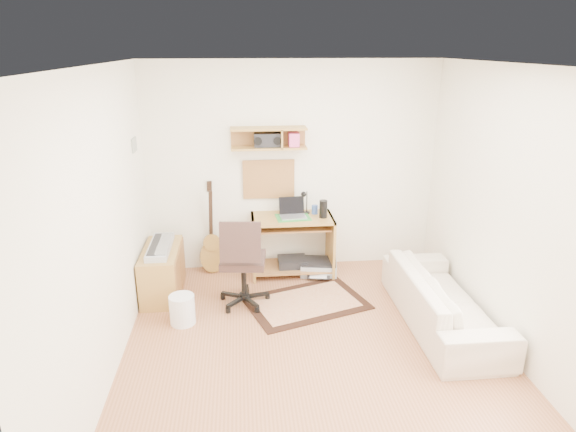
{
  "coord_description": "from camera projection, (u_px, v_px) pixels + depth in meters",
  "views": [
    {
      "loc": [
        -0.64,
        -4.0,
        2.75
      ],
      "look_at": [
        -0.15,
        1.05,
        1.0
      ],
      "focal_mm": 31.02,
      "sensor_mm": 36.0,
      "label": 1
    }
  ],
  "objects": [
    {
      "name": "wall_photo",
      "position": [
        134.0,
        145.0,
        5.4
      ],
      "size": [
        0.02,
        0.2,
        0.15
      ],
      "primitive_type": "cube",
      "color": "#4C8CBF",
      "rests_on": "left_wall"
    },
    {
      "name": "back_wall",
      "position": [
        293.0,
        168.0,
        6.18
      ],
      "size": [
        3.6,
        0.01,
        2.6
      ],
      "primitive_type": "cube",
      "color": "white",
      "rests_on": "ground"
    },
    {
      "name": "floor",
      "position": [
        314.0,
        351.0,
        4.72
      ],
      "size": [
        3.6,
        4.0,
        0.01
      ],
      "primitive_type": "cube",
      "color": "#AF7049",
      "rests_on": "ground"
    },
    {
      "name": "right_wall",
      "position": [
        516.0,
        216.0,
        4.46
      ],
      "size": [
        0.01,
        4.0,
        2.6
      ],
      "primitive_type": "cube",
      "color": "white",
      "rests_on": "ground"
    },
    {
      "name": "cork_board",
      "position": [
        269.0,
        179.0,
        6.17
      ],
      "size": [
        0.64,
        0.03,
        0.49
      ],
      "primitive_type": "cube",
      "color": "tan",
      "rests_on": "back_wall"
    },
    {
      "name": "ceiling",
      "position": [
        320.0,
        64.0,
        3.87
      ],
      "size": [
        3.6,
        4.0,
        0.01
      ],
      "primitive_type": "cube",
      "color": "white",
      "rests_on": "ground"
    },
    {
      "name": "sofa",
      "position": [
        444.0,
        292.0,
        5.07
      ],
      "size": [
        0.55,
        1.88,
        0.74
      ],
      "primitive_type": "imported",
      "rotation": [
        0.0,
        0.0,
        1.57
      ],
      "color": "beige",
      "rests_on": "floor"
    },
    {
      "name": "guitar",
      "position": [
        211.0,
        228.0,
        6.18
      ],
      "size": [
        0.35,
        0.27,
        1.18
      ],
      "primitive_type": null,
      "rotation": [
        0.0,
        0.0,
        0.25
      ],
      "color": "#A37632",
      "rests_on": "floor"
    },
    {
      "name": "music_keyboard",
      "position": [
        160.0,
        247.0,
        5.63
      ],
      "size": [
        0.23,
        0.75,
        0.07
      ],
      "primitive_type": "cube",
      "color": "#B2B5BA",
      "rests_on": "cabinet"
    },
    {
      "name": "task_chair",
      "position": [
        243.0,
        260.0,
        5.42
      ],
      "size": [
        0.59,
        0.59,
        1.05
      ],
      "primitive_type": null,
      "rotation": [
        0.0,
        0.0,
        -0.11
      ],
      "color": "#36241F",
      "rests_on": "floor"
    },
    {
      "name": "desk",
      "position": [
        292.0,
        245.0,
        6.21
      ],
      "size": [
        1.0,
        0.55,
        0.75
      ],
      "primitive_type": null,
      "color": "#B68740",
      "rests_on": "floor"
    },
    {
      "name": "wall_shelf",
      "position": [
        269.0,
        138.0,
        5.9
      ],
      "size": [
        0.9,
        0.25,
        0.26
      ],
      "primitive_type": "cube",
      "color": "#B68740",
      "rests_on": "back_wall"
    },
    {
      "name": "boombox",
      "position": [
        267.0,
        140.0,
        5.9
      ],
      "size": [
        0.31,
        0.14,
        0.16
      ],
      "primitive_type": "cube",
      "color": "black",
      "rests_on": "wall_shelf"
    },
    {
      "name": "desk_lamp",
      "position": [
        307.0,
        202.0,
        6.19
      ],
      "size": [
        0.1,
        0.1,
        0.29
      ],
      "primitive_type": null,
      "color": "black",
      "rests_on": "desk"
    },
    {
      "name": "left_wall",
      "position": [
        102.0,
        229.0,
        4.13
      ],
      "size": [
        0.01,
        4.0,
        2.6
      ],
      "primitive_type": "cube",
      "color": "white",
      "rests_on": "ground"
    },
    {
      "name": "printer",
      "position": [
        319.0,
        267.0,
        6.29
      ],
      "size": [
        0.5,
        0.42,
        0.17
      ],
      "primitive_type": "cube",
      "rotation": [
        0.0,
        0.0,
        -0.17
      ],
      "color": "#A5A8AA",
      "rests_on": "floor"
    },
    {
      "name": "waste_basket",
      "position": [
        182.0,
        310.0,
        5.14
      ],
      "size": [
        0.35,
        0.35,
        0.31
      ],
      "primitive_type": "cylinder",
      "rotation": [
        0.0,
        0.0,
        0.42
      ],
      "color": "white",
      "rests_on": "floor"
    },
    {
      "name": "speaker",
      "position": [
        323.0,
        209.0,
        6.04
      ],
      "size": [
        0.1,
        0.1,
        0.22
      ],
      "primitive_type": "cylinder",
      "color": "black",
      "rests_on": "desk"
    },
    {
      "name": "rug",
      "position": [
        306.0,
        302.0,
        5.58
      ],
      "size": [
        1.49,
        1.22,
        0.02
      ],
      "primitive_type": "cube",
      "rotation": [
        0.0,
        0.0,
        0.33
      ],
      "color": "beige",
      "rests_on": "floor"
    },
    {
      "name": "laptop",
      "position": [
        293.0,
        208.0,
        6.03
      ],
      "size": [
        0.33,
        0.33,
        0.24
      ],
      "primitive_type": null,
      "rotation": [
        0.0,
        0.0,
        0.08
      ],
      "color": "silver",
      "rests_on": "desk"
    },
    {
      "name": "pencil_cup",
      "position": [
        315.0,
        210.0,
        6.19
      ],
      "size": [
        0.08,
        0.08,
        0.11
      ],
      "primitive_type": "cylinder",
      "color": "#3554A0",
      "rests_on": "desk"
    },
    {
      "name": "cabinet",
      "position": [
        162.0,
        272.0,
        5.73
      ],
      "size": [
        0.4,
        0.9,
        0.55
      ],
      "primitive_type": "cube",
      "color": "#B68740",
      "rests_on": "floor"
    }
  ]
}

